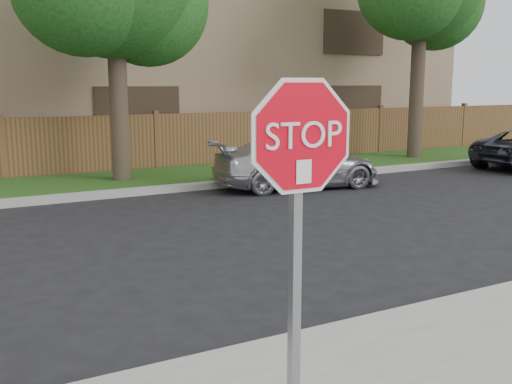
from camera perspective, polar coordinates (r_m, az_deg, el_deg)
ground at (r=5.46m, az=-9.53°, el=-16.71°), size 90.00×90.00×0.00m
far_curb at (r=13.09m, az=-21.31°, el=-0.87°), size 70.00×0.30×0.15m
grass_strip at (r=14.70m, az=-22.15°, el=0.20°), size 70.00×3.00×0.12m
fence at (r=16.18m, az=-22.99°, el=3.66°), size 70.00×0.12×1.60m
stop_sign at (r=3.79m, az=4.19°, el=0.53°), size 1.01×0.13×2.55m
sedan_right at (r=14.20m, az=3.93°, el=2.74°), size 4.20×2.17×1.16m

